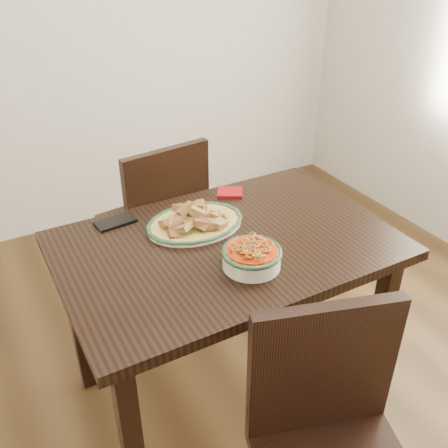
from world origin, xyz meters
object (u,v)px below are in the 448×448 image
dining_table (227,264)px  noodle_bowl (252,255)px  chair_far (159,218)px  smartphone (115,222)px  chair_near (331,441)px  fish_plate (195,215)px

dining_table → noodle_bowl: 0.22m
chair_far → smartphone: (-0.31, -0.36, 0.26)m
chair_near → noodle_bowl: size_ratio=4.42×
chair_far → chair_near: same height
fish_plate → chair_near: bearing=-90.0°
dining_table → noodle_bowl: size_ratio=5.81×
chair_far → chair_near: size_ratio=1.00×
chair_far → chair_near: bearing=80.5°
dining_table → fish_plate: 0.21m
dining_table → chair_far: bearing=89.8°
chair_near → fish_plate: 0.88m
chair_far → smartphone: size_ratio=6.01×
chair_far → fish_plate: bearing=76.9°
noodle_bowl → dining_table: bearing=89.1°
dining_table → chair_far: size_ratio=1.32×
chair_near → fish_plate: chair_near is taller
fish_plate → smartphone: (-0.25, 0.16, -0.04)m
chair_far → smartphone: bearing=42.5°
chair_near → noodle_bowl: chair_near is taller
noodle_bowl → chair_far: bearing=89.7°
chair_far → fish_plate: (-0.05, -0.53, 0.30)m
smartphone → chair_near: bearing=-81.4°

